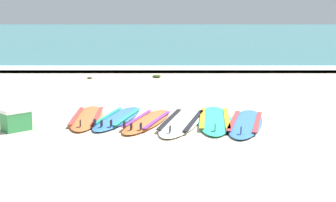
{
  "coord_description": "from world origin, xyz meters",
  "views": [
    {
      "loc": [
        -0.37,
        -8.82,
        1.99
      ],
      "look_at": [
        -0.4,
        0.61,
        0.25
      ],
      "focal_mm": 51.65,
      "sensor_mm": 36.0,
      "label": 1
    }
  ],
  "objects_px": {
    "surfboard_3": "(183,121)",
    "surfboard_4": "(216,120)",
    "surfboard_2": "(149,121)",
    "cooler_box": "(18,119)",
    "surfboard_5": "(247,123)",
    "surfboard_0": "(89,117)",
    "surfboard_1": "(119,118)"
  },
  "relations": [
    {
      "from": "surfboard_3",
      "to": "surfboard_4",
      "type": "xyz_separation_m",
      "value": [
        0.61,
        0.15,
        0.0
      ]
    },
    {
      "from": "surfboard_2",
      "to": "cooler_box",
      "type": "relative_size",
      "value": 4.02
    },
    {
      "from": "surfboard_5",
      "to": "cooler_box",
      "type": "bearing_deg",
      "value": -173.94
    },
    {
      "from": "surfboard_0",
      "to": "surfboard_5",
      "type": "xyz_separation_m",
      "value": [
        2.92,
        -0.46,
        -0.0
      ]
    },
    {
      "from": "surfboard_1",
      "to": "surfboard_0",
      "type": "bearing_deg",
      "value": 174.77
    },
    {
      "from": "surfboard_5",
      "to": "cooler_box",
      "type": "xyz_separation_m",
      "value": [
        -3.97,
        -0.42,
        0.16
      ]
    },
    {
      "from": "surfboard_0",
      "to": "surfboard_3",
      "type": "xyz_separation_m",
      "value": [
        1.78,
        -0.33,
        -0.0
      ]
    },
    {
      "from": "surfboard_1",
      "to": "surfboard_3",
      "type": "height_order",
      "value": "same"
    },
    {
      "from": "surfboard_3",
      "to": "surfboard_4",
      "type": "distance_m",
      "value": 0.63
    },
    {
      "from": "surfboard_1",
      "to": "surfboard_2",
      "type": "bearing_deg",
      "value": -23.19
    },
    {
      "from": "surfboard_4",
      "to": "surfboard_5",
      "type": "relative_size",
      "value": 1.03
    },
    {
      "from": "surfboard_2",
      "to": "cooler_box",
      "type": "bearing_deg",
      "value": -165.26
    },
    {
      "from": "surfboard_2",
      "to": "cooler_box",
      "type": "distance_m",
      "value": 2.29
    },
    {
      "from": "surfboard_4",
      "to": "surfboard_5",
      "type": "distance_m",
      "value": 0.59
    },
    {
      "from": "surfboard_0",
      "to": "surfboard_4",
      "type": "distance_m",
      "value": 2.39
    },
    {
      "from": "surfboard_3",
      "to": "surfboard_2",
      "type": "bearing_deg",
      "value": 176.47
    },
    {
      "from": "surfboard_0",
      "to": "surfboard_5",
      "type": "distance_m",
      "value": 2.95
    },
    {
      "from": "surfboard_1",
      "to": "surfboard_5",
      "type": "distance_m",
      "value": 2.36
    },
    {
      "from": "surfboard_3",
      "to": "cooler_box",
      "type": "height_order",
      "value": "cooler_box"
    },
    {
      "from": "surfboard_4",
      "to": "surfboard_0",
      "type": "bearing_deg",
      "value": 175.5
    },
    {
      "from": "surfboard_1",
      "to": "surfboard_2",
      "type": "distance_m",
      "value": 0.62
    },
    {
      "from": "surfboard_0",
      "to": "cooler_box",
      "type": "height_order",
      "value": "cooler_box"
    },
    {
      "from": "surfboard_0",
      "to": "surfboard_4",
      "type": "bearing_deg",
      "value": -4.5
    },
    {
      "from": "surfboard_1",
      "to": "surfboard_4",
      "type": "distance_m",
      "value": 1.81
    },
    {
      "from": "surfboard_2",
      "to": "surfboard_0",
      "type": "bearing_deg",
      "value": 165.58
    },
    {
      "from": "surfboard_1",
      "to": "surfboard_4",
      "type": "relative_size",
      "value": 0.89
    },
    {
      "from": "surfboard_5",
      "to": "cooler_box",
      "type": "height_order",
      "value": "cooler_box"
    },
    {
      "from": "cooler_box",
      "to": "surfboard_0",
      "type": "bearing_deg",
      "value": 39.7
    },
    {
      "from": "surfboard_0",
      "to": "surfboard_3",
      "type": "bearing_deg",
      "value": -10.66
    },
    {
      "from": "surfboard_1",
      "to": "surfboard_5",
      "type": "bearing_deg",
      "value": -9.78
    },
    {
      "from": "surfboard_0",
      "to": "surfboard_3",
      "type": "height_order",
      "value": "same"
    },
    {
      "from": "surfboard_4",
      "to": "surfboard_5",
      "type": "height_order",
      "value": "same"
    }
  ]
}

